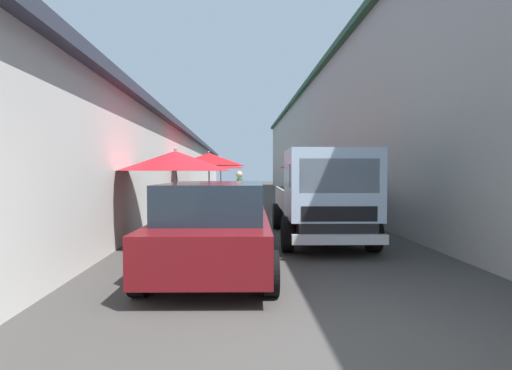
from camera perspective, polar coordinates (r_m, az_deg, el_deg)
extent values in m
plane|color=#3D3A38|center=(16.96, -0.11, -3.47)|extent=(90.00, 90.00, 0.00)
cube|color=silver|center=(20.04, -20.27, 2.10)|extent=(49.50, 7.00, 3.38)
cube|color=#383D4C|center=(20.12, -20.34, 7.27)|extent=(49.80, 7.50, 0.24)
cube|color=gray|center=(20.63, 18.96, 6.55)|extent=(49.50, 7.00, 6.58)
cube|color=#284C38|center=(21.17, 19.07, 15.78)|extent=(49.80, 7.50, 0.24)
cylinder|color=#9E9EA3|center=(11.67, 10.22, -0.69)|extent=(0.06, 0.06, 2.16)
cone|color=#D84C14|center=(11.66, 10.25, 3.69)|extent=(2.27, 2.27, 0.38)
sphere|color=#9E9EA3|center=(11.67, 10.26, 4.81)|extent=(0.07, 0.07, 0.07)
cube|color=#9E7547|center=(11.74, 9.08, -4.09)|extent=(0.96, 0.79, 0.76)
sphere|color=orange|center=(11.95, 9.81, -1.93)|extent=(0.09, 0.09, 0.09)
sphere|color=orange|center=(11.55, 7.85, -2.06)|extent=(0.09, 0.09, 0.09)
sphere|color=orange|center=(11.66, 10.36, -1.77)|extent=(0.09, 0.09, 0.09)
cylinder|color=#9E9EA3|center=(18.37, -5.37, 0.53)|extent=(0.06, 0.06, 2.29)
cone|color=red|center=(18.37, -5.38, 3.33)|extent=(2.25, 2.25, 0.49)
sphere|color=#9E9EA3|center=(18.37, -5.38, 4.22)|extent=(0.07, 0.07, 0.07)
cube|color=#9E7547|center=(18.56, -5.81, -1.84)|extent=(0.76, 0.59, 0.75)
sphere|color=orange|center=(18.36, -5.38, -0.57)|extent=(0.09, 0.09, 0.09)
sphere|color=orange|center=(18.67, -5.54, -0.36)|extent=(0.09, 0.09, 0.09)
sphere|color=orange|center=(18.68, -5.73, -0.52)|extent=(0.09, 0.09, 0.09)
sphere|color=orange|center=(18.33, -6.43, -0.57)|extent=(0.09, 0.09, 0.09)
sphere|color=orange|center=(18.65, -6.00, -0.53)|extent=(0.09, 0.09, 0.09)
sphere|color=orange|center=(18.69, -5.85, -0.52)|extent=(0.09, 0.09, 0.09)
cylinder|color=#9E9EA3|center=(16.47, 8.22, 0.32)|extent=(0.06, 0.06, 2.28)
cone|color=red|center=(16.47, 8.24, 3.44)|extent=(2.71, 2.71, 0.48)
sphere|color=#9E9EA3|center=(16.48, 8.24, 4.42)|extent=(0.07, 0.07, 0.07)
cube|color=#9E7547|center=(16.70, 8.08, -2.13)|extent=(0.87, 0.56, 0.84)
sphere|color=orange|center=(16.60, 8.46, -0.54)|extent=(0.09, 0.09, 0.09)
sphere|color=orange|center=(16.98, 8.24, -0.49)|extent=(0.09, 0.09, 0.09)
sphere|color=orange|center=(16.39, 7.65, -0.57)|extent=(0.09, 0.09, 0.09)
sphere|color=orange|center=(16.73, 8.22, -0.34)|extent=(0.09, 0.09, 0.09)
sphere|color=orange|center=(16.95, 7.43, -0.49)|extent=(0.09, 0.09, 0.09)
cylinder|color=#9E9EA3|center=(14.96, -7.13, 0.31)|extent=(0.06, 0.06, 2.36)
cone|color=red|center=(14.96, -7.15, 3.90)|extent=(2.80, 2.80, 0.49)
sphere|color=#9E9EA3|center=(14.98, -7.16, 4.99)|extent=(0.07, 0.07, 0.07)
cube|color=brown|center=(14.86, -7.39, -2.87)|extent=(0.82, 0.66, 0.72)
sphere|color=orange|center=(14.76, -6.69, -1.32)|extent=(0.09, 0.09, 0.09)
sphere|color=orange|center=(14.67, -6.91, -1.14)|extent=(0.09, 0.09, 0.09)
sphere|color=orange|center=(14.94, -7.58, -1.29)|extent=(0.09, 0.09, 0.09)
sphere|color=orange|center=(14.56, -8.06, -1.38)|extent=(0.09, 0.09, 0.09)
sphere|color=orange|center=(14.57, -7.90, -1.37)|extent=(0.09, 0.09, 0.09)
cylinder|color=#9E9EA3|center=(8.48, -12.09, -1.98)|extent=(0.06, 0.06, 2.09)
cone|color=red|center=(8.46, -12.13, 3.61)|extent=(2.47, 2.47, 0.44)
sphere|color=#9E9EA3|center=(8.47, -12.15, 5.35)|extent=(0.07, 0.07, 0.07)
cube|color=brown|center=(8.59, -11.14, -6.08)|extent=(0.99, 0.68, 0.85)
sphere|color=orange|center=(8.36, -10.93, -3.06)|extent=(0.09, 0.09, 0.09)
sphere|color=orange|center=(8.69, -12.41, -2.88)|extent=(0.09, 0.09, 0.09)
sphere|color=orange|center=(8.49, -10.28, -2.61)|extent=(0.09, 0.09, 0.09)
sphere|color=orange|center=(8.50, -9.84, -2.97)|extent=(0.09, 0.09, 0.09)
sphere|color=orange|center=(8.66, -11.69, -2.89)|extent=(0.09, 0.09, 0.09)
cube|color=#600F14|center=(6.33, -6.19, -7.63)|extent=(3.96, 1.87, 0.64)
cube|color=#19232D|center=(6.11, -6.35, -2.31)|extent=(2.40, 1.60, 0.56)
cube|color=black|center=(8.24, -4.87, -6.91)|extent=(0.16, 1.65, 0.20)
cube|color=silver|center=(8.29, -8.92, -4.92)|extent=(0.07, 0.24, 0.14)
cube|color=silver|center=(8.20, -0.78, -4.97)|extent=(0.07, 0.24, 0.14)
cylinder|color=black|center=(7.79, -11.58, -7.84)|extent=(0.61, 0.22, 0.60)
cylinder|color=black|center=(7.65, 1.29, -7.97)|extent=(0.61, 0.22, 0.60)
cylinder|color=black|center=(5.27, -17.23, -12.69)|extent=(0.61, 0.22, 0.60)
cylinder|color=black|center=(5.07, 2.28, -13.20)|extent=(0.61, 0.22, 0.60)
cube|color=black|center=(9.42, 9.13, -4.88)|extent=(4.85, 1.64, 0.36)
cube|color=#ADC6E0|center=(7.75, 11.24, 0.15)|extent=(1.60, 1.80, 1.40)
cube|color=#19232D|center=(7.03, 12.50, 1.37)|extent=(0.11, 1.47, 0.63)
cube|color=#19232D|center=(7.75, 11.25, 1.44)|extent=(1.11, 1.81, 0.45)
cube|color=black|center=(7.06, 12.48, -4.28)|extent=(0.11, 1.40, 0.28)
cube|color=silver|center=(7.05, 12.60, -8.07)|extent=(0.18, 1.75, 0.18)
cube|color=gray|center=(10.34, 12.86, -1.89)|extent=(3.16, 0.17, 0.50)
cube|color=gray|center=(10.08, 3.73, -1.95)|extent=(3.16, 0.17, 0.50)
cube|color=gray|center=(11.71, 7.15, -1.40)|extent=(0.12, 1.65, 0.50)
cylinder|color=black|center=(8.08, 17.32, -7.11)|extent=(0.73, 0.24, 0.72)
cylinder|color=black|center=(7.72, 4.77, -7.44)|extent=(0.73, 0.24, 0.72)
cylinder|color=black|center=(11.01, 12.34, -4.63)|extent=(0.73, 0.24, 0.72)
cylinder|color=black|center=(10.75, 3.18, -4.75)|extent=(0.73, 0.24, 0.72)
cylinder|color=navy|center=(18.20, 5.09, -1.80)|extent=(0.14, 0.14, 0.82)
cylinder|color=navy|center=(18.37, 5.03, -1.77)|extent=(0.14, 0.14, 0.82)
cube|color=#4C8C59|center=(18.25, 5.07, 0.47)|extent=(0.48, 0.21, 0.62)
sphere|color=#A57A5B|center=(18.24, 5.07, 1.79)|extent=(0.23, 0.23, 0.23)
cylinder|color=#4C8C59|center=(17.96, 5.18, 0.54)|extent=(0.08, 0.08, 0.55)
cylinder|color=#4C8C59|center=(18.54, 4.96, 0.59)|extent=(0.08, 0.08, 0.55)
cylinder|color=#665B4C|center=(12.62, -2.54, -3.52)|extent=(0.14, 0.14, 0.81)
cylinder|color=#665B4C|center=(12.79, -2.54, -3.45)|extent=(0.14, 0.14, 0.81)
cube|color=#4C8C59|center=(12.65, -2.54, -0.27)|extent=(0.47, 0.20, 0.61)
sphere|color=tan|center=(12.64, -2.55, 1.61)|extent=(0.22, 0.22, 0.22)
cylinder|color=#4C8C59|center=(12.37, -2.54, -0.19)|extent=(0.08, 0.08, 0.55)
cylinder|color=#4C8C59|center=(12.94, -2.55, -0.09)|extent=(0.08, 0.08, 0.55)
cylinder|color=black|center=(11.78, -10.97, -4.87)|extent=(0.45, 0.18, 0.44)
cylinder|color=black|center=(10.54, -10.50, -5.68)|extent=(0.45, 0.20, 0.44)
cube|color=silver|center=(11.10, -10.73, -5.03)|extent=(0.94, 0.46, 0.08)
ellipsoid|color=black|center=(10.77, -10.63, -3.27)|extent=(0.60, 0.37, 0.20)
cube|color=silver|center=(11.68, -10.97, -2.71)|extent=(0.20, 0.34, 0.56)
cylinder|color=silver|center=(11.61, -10.95, -2.24)|extent=(0.28, 0.12, 0.68)
cylinder|color=black|center=(11.51, -10.94, -0.54)|extent=(0.55, 0.15, 0.04)
cylinder|color=red|center=(17.25, -1.99, -1.98)|extent=(0.30, 0.30, 0.03)
cylinder|color=red|center=(17.37, -2.00, -2.64)|extent=(0.04, 0.04, 0.42)
cylinder|color=red|center=(17.26, -2.37, -2.67)|extent=(0.04, 0.04, 0.42)
cylinder|color=red|center=(17.15, -1.99, -2.70)|extent=(0.04, 0.04, 0.42)
cylinder|color=red|center=(17.26, -1.62, -2.67)|extent=(0.04, 0.04, 0.42)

